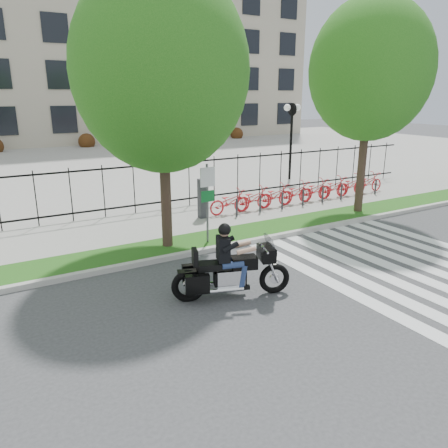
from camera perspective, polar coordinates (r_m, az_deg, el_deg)
ground at (r=10.09m, az=6.46°, el=-11.19°), size 120.00×120.00×0.00m
curb at (r=13.26m, az=-4.15°, el=-3.78°), size 60.00×0.20×0.15m
grass_verge at (r=13.99m, az=-5.69°, el=-2.73°), size 60.00×1.50×0.15m
sidewalk at (r=16.19m, az=-9.42°, el=-0.18°), size 60.00×3.50×0.15m
plaza at (r=32.87m, az=-20.68°, el=7.43°), size 80.00×34.00×0.10m
crosswalk_stripes at (r=13.32m, az=23.45°, el=-5.41°), size 5.70×8.00×0.01m
iron_fence at (r=17.53m, az=-11.67°, el=4.62°), size 30.00×0.06×2.00m
office_building at (r=52.55m, az=-26.05°, el=20.80°), size 60.00×21.90×20.15m
lamp_post_right at (r=24.59m, az=8.84°, el=12.96°), size 1.06×0.70×4.25m
street_tree_1 at (r=13.05m, az=-8.24°, el=19.25°), size 5.00×5.00×8.06m
street_tree_2 at (r=17.99m, az=18.58°, el=18.53°), size 4.55×4.55×8.03m
bike_share_station at (r=19.35m, az=10.44°, el=4.22°), size 9.98×0.86×1.50m
sign_pole_regulatory at (r=13.55m, az=-2.17°, el=4.03°), size 0.50×0.09×2.50m
motorcycle_rider at (r=10.36m, az=0.95°, el=-5.77°), size 2.79×1.37×2.23m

